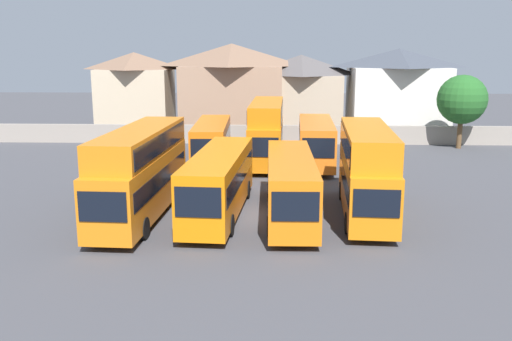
{
  "coord_description": "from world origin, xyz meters",
  "views": [
    {
      "loc": [
        1.21,
        -29.43,
        9.02
      ],
      "look_at": [
        0.0,
        3.0,
        1.92
      ],
      "focal_mm": 38.95,
      "sensor_mm": 36.0,
      "label": 1
    }
  ],
  "objects": [
    {
      "name": "bus_5",
      "position": [
        -3.91,
        13.86,
        1.93
      ],
      "size": [
        2.85,
        10.63,
        3.39
      ],
      "rotation": [
        0.0,
        0.0,
        -1.53
      ],
      "color": "orange",
      "rests_on": "ground"
    },
    {
      "name": "house_terrace_centre",
      "position": [
        -3.66,
        31.19,
        4.9
      ],
      "size": [
        11.32,
        7.45,
        9.62
      ],
      "color": "#9E7A60",
      "rests_on": "ground"
    },
    {
      "name": "bus_1",
      "position": [
        -6.14,
        -0.28,
        2.73
      ],
      "size": [
        3.03,
        11.85,
        4.84
      ],
      "rotation": [
        0.0,
        0.0,
        -1.62
      ],
      "color": "orange",
      "rests_on": "ground"
    },
    {
      "name": "tree_left_of_lot",
      "position": [
        18.16,
        22.13,
        4.51
      ],
      "size": [
        4.49,
        4.49,
        6.77
      ],
      "color": "brown",
      "rests_on": "ground"
    },
    {
      "name": "house_terrace_far_right",
      "position": [
        14.07,
        30.82,
        4.63
      ],
      "size": [
        10.47,
        7.82,
        9.1
      ],
      "color": "silver",
      "rests_on": "ground"
    },
    {
      "name": "bus_3",
      "position": [
        1.99,
        -0.19,
        1.92
      ],
      "size": [
        2.63,
        11.26,
        3.36
      ],
      "rotation": [
        0.0,
        0.0,
        -1.56
      ],
      "color": "orange",
      "rests_on": "ground"
    },
    {
      "name": "bus_2",
      "position": [
        -1.93,
        0.19,
        1.99
      ],
      "size": [
        3.16,
        11.62,
        3.49
      ],
      "rotation": [
        0.0,
        0.0,
        -1.63
      ],
      "color": "orange",
      "rests_on": "ground"
    },
    {
      "name": "bus_6",
      "position": [
        0.42,
        14.62,
        2.78
      ],
      "size": [
        2.72,
        11.02,
        4.94
      ],
      "rotation": [
        0.0,
        0.0,
        -1.59
      ],
      "color": "orange",
      "rests_on": "ground"
    },
    {
      "name": "depot_boundary_wall",
      "position": [
        0.0,
        24.13,
        0.9
      ],
      "size": [
        56.0,
        0.5,
        1.8
      ],
      "primitive_type": "cube",
      "color": "gray",
      "rests_on": "ground"
    },
    {
      "name": "bus_7",
      "position": [
        4.33,
        14.02,
        1.99
      ],
      "size": [
        2.95,
        10.66,
        3.49
      ],
      "rotation": [
        0.0,
        0.0,
        -1.61
      ],
      "color": "orange",
      "rests_on": "ground"
    },
    {
      "name": "ground",
      "position": [
        0.0,
        18.0,
        0.0
      ],
      "size": [
        140.0,
        140.0,
        0.0
      ],
      "primitive_type": "plane",
      "color": "#424247"
    },
    {
      "name": "bus_4",
      "position": [
        6.14,
        0.39,
        2.74
      ],
      "size": [
        3.1,
        10.61,
        4.86
      ],
      "rotation": [
        0.0,
        0.0,
        -1.64
      ],
      "color": "orange",
      "rests_on": "ground"
    },
    {
      "name": "house_terrace_right",
      "position": [
        3.81,
        31.49,
        4.3
      ],
      "size": [
        9.08,
        6.54,
        8.45
      ],
      "color": "tan",
      "rests_on": "ground"
    },
    {
      "name": "house_terrace_left",
      "position": [
        -14.51,
        32.14,
        4.42
      ],
      "size": [
        8.18,
        6.4,
        8.7
      ],
      "color": "#C6B293",
      "rests_on": "ground"
    }
  ]
}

